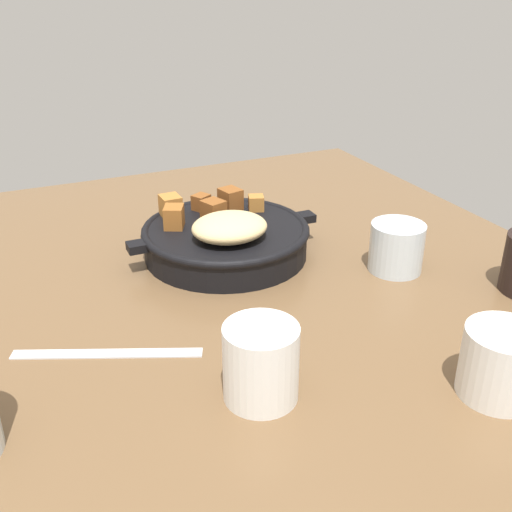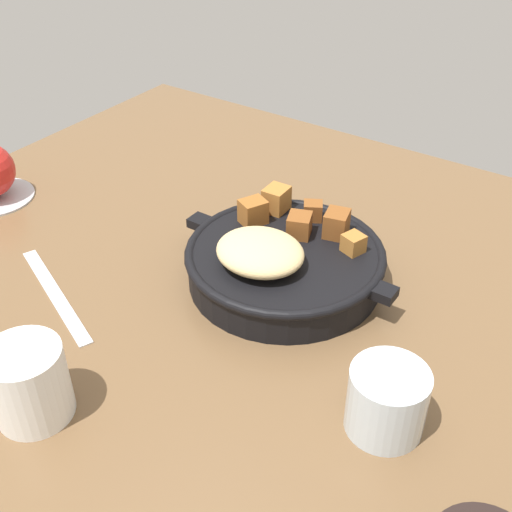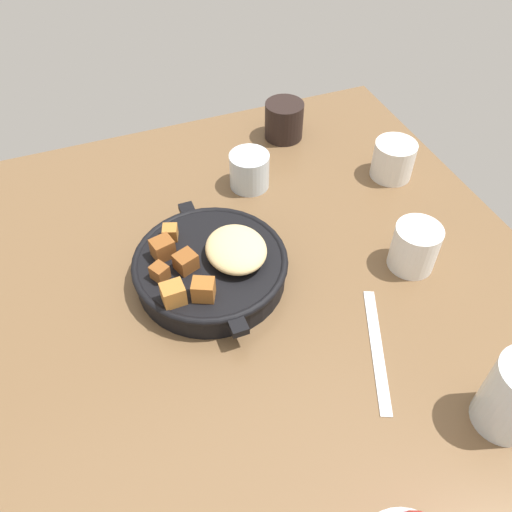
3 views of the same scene
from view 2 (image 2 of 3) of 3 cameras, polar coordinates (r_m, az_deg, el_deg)
ground_plane at (r=79.10cm, az=-3.03°, el=-3.16°), size 100.28×93.87×2.40cm
cast_iron_skillet at (r=77.06cm, az=2.42°, el=-0.34°), size 28.35×24.03×7.81cm
butter_knife at (r=80.09cm, az=-17.38°, el=-3.21°), size 19.64×9.53×0.36cm
white_creamer_pitcher at (r=64.35cm, az=-19.47°, el=-10.57°), size 7.35×7.35×7.85cm
water_glass_short at (r=61.27cm, az=11.51°, el=-12.45°), size 7.37×7.37×6.74cm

